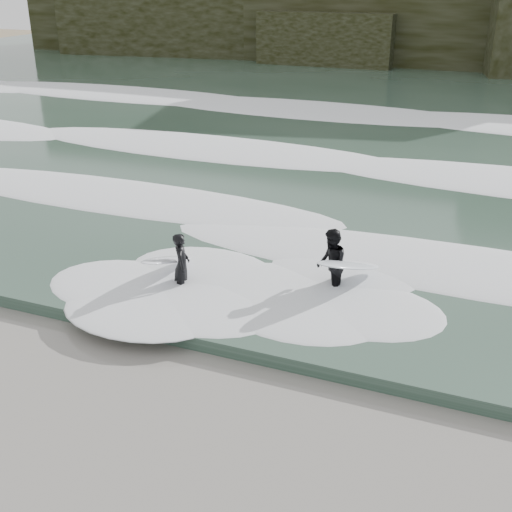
% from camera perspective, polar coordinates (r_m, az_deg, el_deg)
% --- Properties ---
extents(ground, '(120.00, 120.00, 0.00)m').
position_cam_1_polar(ground, '(10.98, -15.39, -15.48)').
color(ground, olive).
rests_on(ground, ground).
extents(sea, '(90.00, 52.00, 0.30)m').
position_cam_1_polar(sea, '(36.54, 12.96, 13.02)').
color(sea, '#334C3E').
rests_on(sea, ground).
extents(foam_near, '(60.00, 3.20, 0.20)m').
position_cam_1_polar(foam_near, '(17.69, 1.75, 2.77)').
color(foam_near, white).
rests_on(foam_near, sea).
extents(foam_mid, '(60.00, 4.00, 0.24)m').
position_cam_1_polar(foam_mid, '(24.05, 7.60, 8.46)').
color(foam_mid, white).
rests_on(foam_mid, sea).
extents(foam_far, '(60.00, 4.80, 0.30)m').
position_cam_1_polar(foam_far, '(32.61, 11.76, 12.37)').
color(foam_far, white).
rests_on(foam_far, sea).
extents(surfer_left, '(0.98, 2.03, 1.51)m').
position_cam_1_polar(surfer_left, '(14.62, -7.00, -0.64)').
color(surfer_left, black).
rests_on(surfer_left, ground).
extents(surfer_right, '(1.57, 2.31, 1.65)m').
position_cam_1_polar(surfer_right, '(14.38, 6.98, -0.77)').
color(surfer_right, black).
rests_on(surfer_right, ground).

